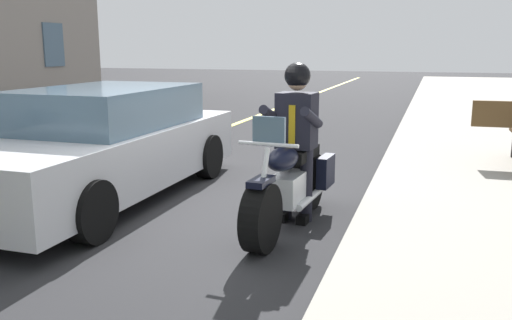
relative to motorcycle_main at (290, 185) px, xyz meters
name	(u,v)px	position (x,y,z in m)	size (l,w,h in m)	color
ground_plane	(185,210)	(-0.13, -1.32, -0.45)	(80.00, 80.00, 0.00)	#28282B
lane_center_stripe	(45,196)	(-0.13, -3.32, -0.45)	(60.00, 0.16, 0.01)	#E5DB4C
motorcycle_main	(290,185)	(0.00, 0.00, 0.00)	(2.22, 0.68, 1.26)	black
rider_main	(296,128)	(-0.19, 0.01, 0.58)	(0.65, 0.58, 1.74)	black
car_dark	(103,144)	(-0.37, -2.56, 0.24)	(4.60, 1.92, 1.40)	silver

